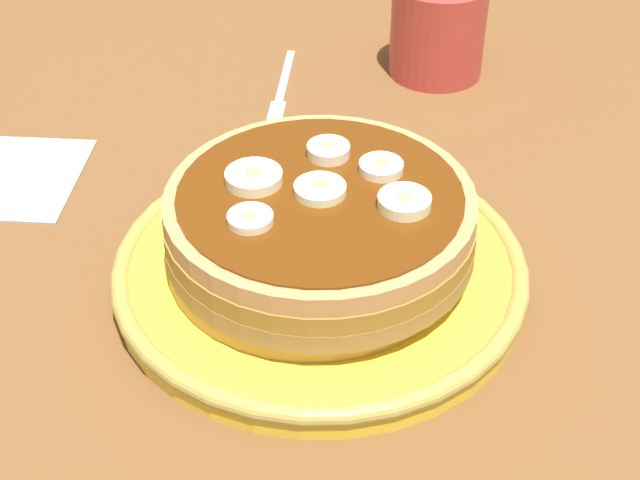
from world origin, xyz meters
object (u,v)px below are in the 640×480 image
Objects in this scene: plate at (320,268)px; napkin at (6,176)px; pancake_stack at (318,227)px; banana_slice_1 at (256,175)px; fork at (282,89)px; banana_slice_5 at (381,168)px; banana_slice_3 at (250,220)px; banana_slice_4 at (328,151)px; banana_slice_2 at (404,203)px; coffee_mug at (439,26)px; banana_slice_0 at (325,195)px.

plate reaches higher than napkin.
plate is at bearing -86.61° from pancake_stack.
banana_slice_1 is 0.27× the size of fork.
banana_slice_1 is 1.27× the size of banana_slice_5.
banana_slice_3 is (-3.89, 2.93, 2.82)cm from pancake_stack.
plate is 9.61× the size of banana_slice_4.
fork is at bearing 33.09° from banana_slice_2.
banana_slice_5 is (2.98, -7.22, -0.05)cm from banana_slice_1.
banana_slice_5 is 0.24× the size of coffee_mug.
coffee_mug reaches higher than banana_slice_1.
banana_slice_1 is 0.32× the size of napkin.
napkin is (0.95, 25.48, -7.23)cm from banana_slice_4.
banana_slice_2 is 1.18× the size of banana_slice_3.
banana_slice_5 is (-0.83, -3.63, -0.07)cm from banana_slice_4.
pancake_stack is 5.40cm from banana_slice_5.
banana_slice_5 reaches higher than fork.
plate is at bearing 176.33° from coffee_mug.
banana_slice_0 is 1.18× the size of banana_slice_3.
banana_slice_1 is (0.33, 4.21, 6.22)cm from plate.
napkin is at bearing 132.76° from coffee_mug.
pancake_stack is at bearing -101.12° from napkin.
plate is 9.53× the size of banana_slice_5.
banana_slice_0 is 4.63cm from banana_slice_4.
banana_slice_0 is 1.15× the size of banana_slice_4.
banana_slice_4 is 27.24cm from coffee_mug.
pancake_stack is 26.80cm from napkin.
coffee_mug reaches higher than pancake_stack.
banana_slice_0 is 31.62cm from coffee_mug.
banana_slice_4 reaches higher than napkin.
banana_slice_2 is at bearing -64.71° from banana_slice_3.
banana_slice_2 is at bearing -125.68° from banana_slice_4.
banana_slice_1 is 7.81cm from banana_slice_5.
banana_slice_0 reaches higher than fork.
banana_slice_4 is (8.05, -2.45, 0.12)cm from banana_slice_3.
coffee_mug is at bearing -11.41° from banana_slice_1.
banana_slice_1 and banana_slice_2 have the same top height.
banana_slice_0 is 4.97cm from banana_slice_3.
banana_slice_3 is at bearing -111.34° from napkin.
banana_slice_5 is 25.04cm from fork.
banana_slice_3 is (-3.90, 3.07, 6.12)cm from plate.
banana_slice_4 reaches higher than pancake_stack.
banana_slice_5 is at bearing -43.48° from pancake_stack.
banana_slice_1 is at bearing 81.46° from banana_slice_0.
pancake_stack is 6.30× the size of banana_slice_0.
pancake_stack is 5.67× the size of banana_slice_1.
banana_slice_2 reaches higher than plate.
pancake_stack is 31.16cm from coffee_mug.
banana_slice_0 is at bearing -44.58° from banana_slice_3.
napkin is at bearing 86.50° from banana_slice_5.
banana_slice_4 is (4.15, 5.79, 0.01)cm from banana_slice_2.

